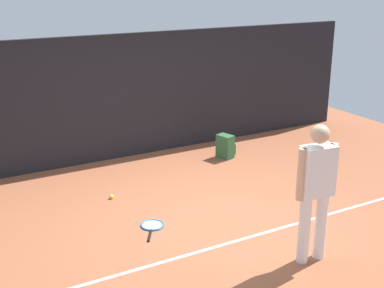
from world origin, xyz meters
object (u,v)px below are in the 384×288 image
object	(u,v)px
tennis_racket	(152,226)
tennis_ball_near_player	(111,197)
backpack	(226,147)
tennis_player	(316,186)

from	to	relation	value
tennis_racket	tennis_ball_near_player	size ratio (longest dim) A/B	9.32
backpack	tennis_ball_near_player	distance (m)	2.64
tennis_racket	backpack	world-z (taller)	backpack
tennis_racket	tennis_player	bearing A→B (deg)	-110.35
tennis_player	backpack	world-z (taller)	tennis_player
backpack	tennis_ball_near_player	bearing A→B (deg)	89.20
tennis_racket	backpack	xyz separation A→B (m)	(2.37, 1.86, 0.20)
tennis_racket	tennis_ball_near_player	world-z (taller)	tennis_ball_near_player
backpack	tennis_racket	bearing A→B (deg)	111.46
tennis_racket	tennis_ball_near_player	xyz separation A→B (m)	(-0.16, 1.14, 0.02)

